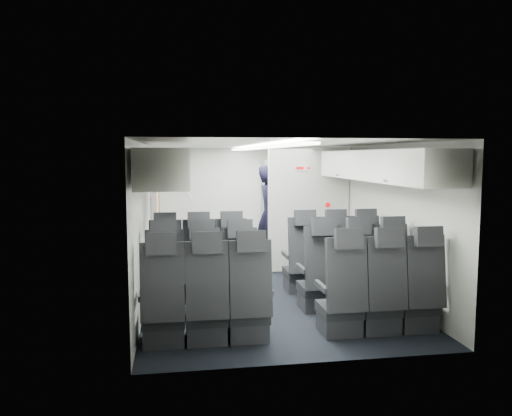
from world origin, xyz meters
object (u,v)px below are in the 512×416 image
object	(u,v)px
galley_unit	(283,205)
carry_on_bag	(165,170)
seat_row_front	(266,266)
seat_row_rear	(296,302)
boarding_door	(155,214)
flight_attendant	(269,215)
seat_row_mid	(279,282)

from	to	relation	value
galley_unit	carry_on_bag	bearing A→B (deg)	-126.77
seat_row_front	seat_row_rear	distance (m)	1.80
boarding_door	flight_attendant	bearing A→B (deg)	-4.49
seat_row_mid	flight_attendant	distance (m)	2.90
boarding_door	carry_on_bag	xyz separation A→B (m)	(0.23, -1.99, 0.83)
seat_row_rear	carry_on_bag	bearing A→B (deg)	126.68
seat_row_front	seat_row_mid	bearing A→B (deg)	-90.00
galley_unit	flight_attendant	world-z (taller)	galley_unit
galley_unit	boarding_door	xyz separation A→B (m)	(-2.59, -1.17, 0.00)
seat_row_front	seat_row_mid	world-z (taller)	same
boarding_door	carry_on_bag	world-z (taller)	carry_on_bag
galley_unit	carry_on_bag	size ratio (longest dim) A/B	4.64
boarding_door	seat_row_mid	bearing A→B (deg)	-61.23
carry_on_bag	flight_attendant	bearing A→B (deg)	35.50
seat_row_mid	galley_unit	size ratio (longest dim) A/B	1.75
seat_row_front	galley_unit	world-z (taller)	galley_unit
seat_row_rear	carry_on_bag	size ratio (longest dim) A/B	8.12
seat_row_mid	flight_attendant	size ratio (longest dim) A/B	1.82
galley_unit	boarding_door	world-z (taller)	galley_unit
seat_row_mid	seat_row_rear	bearing A→B (deg)	-90.00
seat_row_rear	seat_row_mid	bearing A→B (deg)	90.00
galley_unit	boarding_door	bearing A→B (deg)	-155.72
galley_unit	carry_on_bag	distance (m)	4.03
seat_row_front	boarding_door	distance (m)	2.71
galley_unit	flight_attendant	bearing A→B (deg)	-112.36
seat_row_rear	seat_row_front	bearing A→B (deg)	90.00
seat_row_front	seat_row_rear	bearing A→B (deg)	-90.00
seat_row_front	flight_attendant	size ratio (longest dim) A/B	1.82
flight_attendant	seat_row_mid	bearing A→B (deg)	169.80
seat_row_rear	boarding_door	bearing A→B (deg)	112.87
boarding_door	carry_on_bag	bearing A→B (deg)	-83.47
carry_on_bag	seat_row_rear	bearing A→B (deg)	-63.07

